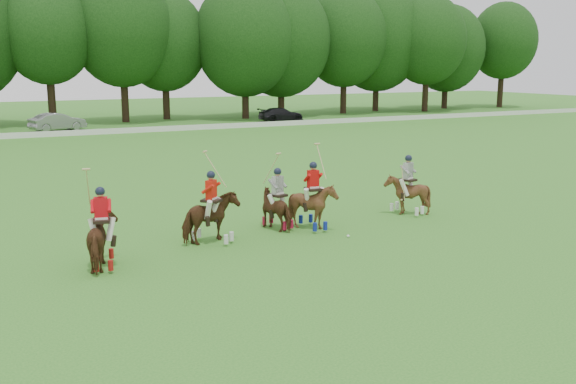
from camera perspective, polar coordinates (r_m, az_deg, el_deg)
name	(u,v)px	position (r m, az deg, el deg)	size (l,w,h in m)	color
ground	(288,281)	(16.73, 0.00, -7.88)	(180.00, 180.00, 0.00)	#2B7120
tree_line	(50,33)	(62.67, -20.37, 13.13)	(117.98, 14.32, 14.75)	black
boundary_rail	(70,133)	(52.87, -18.81, 4.98)	(120.00, 0.10, 0.44)	white
car_mid	(58,122)	(57.23, -19.80, 5.89)	(1.58, 4.54, 1.50)	gray
car_right	(281,114)	(63.16, -0.62, 6.91)	(1.83, 4.50, 1.31)	black
polo_red_a	(103,239)	(18.25, -16.14, -4.04)	(1.20, 1.96, 2.80)	#432111
polo_red_b	(212,218)	(20.07, -6.78, -2.28)	(2.04, 2.03, 2.82)	#432111
polo_red_c	(313,205)	(21.64, 2.23, -1.17)	(1.38, 1.53, 2.84)	#432111
polo_stripe_a	(278,207)	(21.68, -0.92, -1.38)	(1.19, 1.74, 2.63)	#432111
polo_stripe_b	(407,193)	(24.15, 10.55, -0.13)	(1.60, 1.70, 2.23)	#432111
polo_ball	(348,236)	(20.83, 5.37, -3.92)	(0.09, 0.09, 0.09)	white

